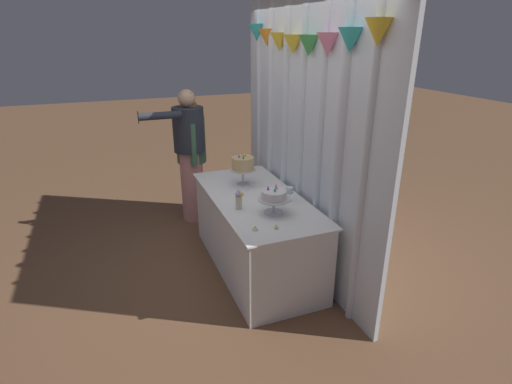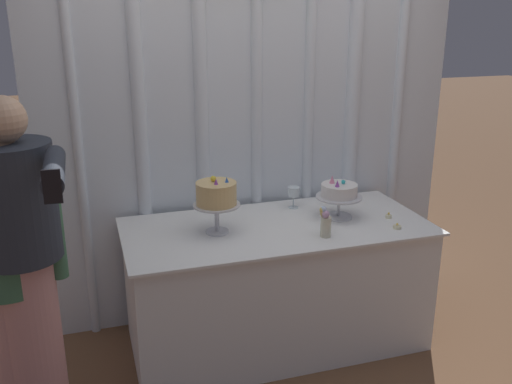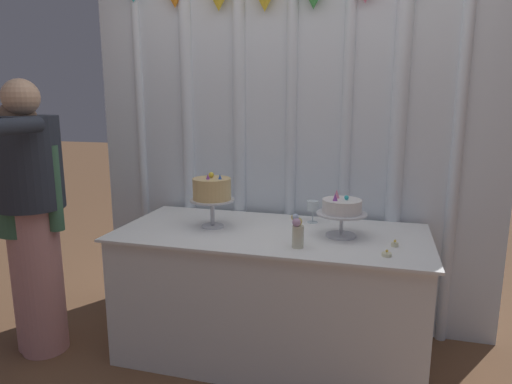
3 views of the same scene
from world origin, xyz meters
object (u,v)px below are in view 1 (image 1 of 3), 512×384
flower_vase (239,199)px  guest_man_pink_jacket (190,152)px  tealight_far_left (255,229)px  guest_man_dark_suit (192,156)px  cake_table (256,232)px  tealight_near_left (276,227)px  cake_display_nearright (274,197)px  wine_glass (290,191)px  cake_display_nearleft (243,164)px

flower_vase → guest_man_pink_jacket: bearing=-176.2°
tealight_far_left → guest_man_dark_suit: 2.09m
cake_table → guest_man_dark_suit: size_ratio=1.17×
cake_table → tealight_far_left: tealight_far_left is taller
guest_man_dark_suit → tealight_near_left: bearing=5.9°
tealight_near_left → tealight_far_left: bearing=-103.9°
cake_table → tealight_far_left: 0.81m
cake_table → flower_vase: 0.57m
cake_display_nearright → wine_glass: cake_display_nearright is taller
tealight_near_left → guest_man_dark_suit: (-2.13, -0.22, 0.04)m
wine_glass → tealight_far_left: wine_glass is taller
cake_display_nearleft → flower_vase: (0.56, -0.24, -0.13)m
cake_display_nearleft → tealight_near_left: 1.08m
flower_vase → guest_man_dark_suit: size_ratio=0.12×
cake_display_nearright → guest_man_dark_suit: 1.87m
guest_man_pink_jacket → wine_glass: bearing=21.1°
flower_vase → guest_man_dark_suit: bearing=-177.6°
cake_display_nearleft → cake_table: bearing=0.5°
cake_display_nearleft → guest_man_pink_jacket: size_ratio=0.20×
cake_display_nearright → wine_glass: 0.32m
flower_vase → tealight_far_left: (0.45, -0.02, -0.08)m
cake_display_nearright → guest_man_dark_suit: size_ratio=0.18×
cake_display_nearright → cake_display_nearleft: bearing=-178.7°
wine_glass → guest_man_pink_jacket: bearing=-158.9°
tealight_far_left → cake_display_nearleft: bearing=165.9°
tealight_near_left → flower_vase: bearing=-163.0°
flower_vase → tealight_far_left: 0.46m
cake_display_nearleft → wine_glass: size_ratio=2.40×
cake_table → tealight_far_left: size_ratio=36.89×
cake_table → cake_display_nearleft: 0.71m
flower_vase → guest_man_dark_suit: guest_man_dark_suit is taller
tealight_near_left → guest_man_dark_suit: bearing=-174.1°
tealight_near_left → guest_man_dark_suit: size_ratio=0.02×
cake_display_nearleft → guest_man_pink_jacket: bearing=-161.2°
cake_display_nearright → cake_table: bearing=-178.1°
cake_display_nearright → flower_vase: cake_display_nearright is taller
wine_glass → guest_man_dark_suit: guest_man_dark_suit is taller
tealight_near_left → cake_display_nearright: bearing=160.3°
tealight_near_left → cake_table: bearing=172.6°
cake_table → guest_man_dark_suit: guest_man_dark_suit is taller
wine_glass → cake_display_nearright: bearing=-51.4°
guest_man_dark_suit → guest_man_pink_jacket: 0.10m
cake_table → cake_display_nearleft: cake_display_nearleft is taller
cake_display_nearleft → cake_display_nearright: (0.77, 0.02, -0.07)m
cake_table → wine_glass: 0.59m
wine_glass → flower_vase: size_ratio=0.77×
cake_display_nearright → tealight_far_left: (0.25, -0.27, -0.15)m
cake_table → flower_vase: bearing=-50.3°
cake_display_nearright → tealight_far_left: cake_display_nearright is taller
cake_table → wine_glass: (0.21, 0.26, 0.49)m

